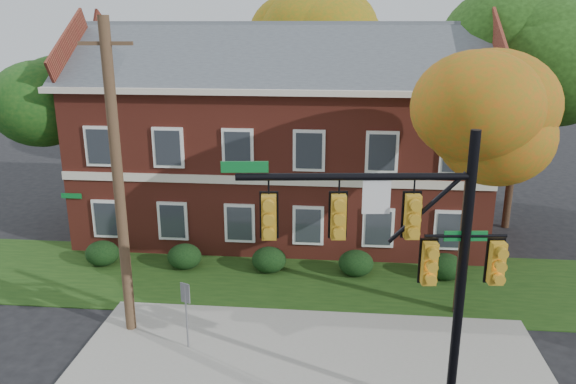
# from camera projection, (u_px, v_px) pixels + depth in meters

# --- Properties ---
(ground) EXTENTS (120.00, 120.00, 0.00)m
(ground) POSITION_uv_depth(u_px,v_px,m) (308.00, 372.00, 16.28)
(ground) COLOR black
(ground) RESTS_ON ground
(sidewalk) EXTENTS (14.00, 5.00, 0.08)m
(sidewalk) POSITION_uv_depth(u_px,v_px,m) (310.00, 352.00, 17.22)
(sidewalk) COLOR gray
(sidewalk) RESTS_ON ground
(grass_strip) EXTENTS (30.00, 6.00, 0.04)m
(grass_strip) POSITION_uv_depth(u_px,v_px,m) (317.00, 281.00, 21.99)
(grass_strip) COLOR #193811
(grass_strip) RESTS_ON ground
(apartment_building) EXTENTS (18.80, 8.80, 9.74)m
(apartment_building) POSITION_uv_depth(u_px,v_px,m) (282.00, 128.00, 26.41)
(apartment_building) COLOR maroon
(apartment_building) RESTS_ON ground
(hedge_far_left) EXTENTS (1.40, 1.26, 1.05)m
(hedge_far_left) POSITION_uv_depth(u_px,v_px,m) (102.00, 253.00, 23.33)
(hedge_far_left) COLOR black
(hedge_far_left) RESTS_ON ground
(hedge_left) EXTENTS (1.40, 1.26, 1.05)m
(hedge_left) POSITION_uv_depth(u_px,v_px,m) (185.00, 257.00, 23.01)
(hedge_left) COLOR black
(hedge_left) RESTS_ON ground
(hedge_center) EXTENTS (1.40, 1.26, 1.05)m
(hedge_center) POSITION_uv_depth(u_px,v_px,m) (269.00, 260.00, 22.70)
(hedge_center) COLOR black
(hedge_center) RESTS_ON ground
(hedge_right) EXTENTS (1.40, 1.26, 1.05)m
(hedge_right) POSITION_uv_depth(u_px,v_px,m) (356.00, 263.00, 22.38)
(hedge_right) COLOR black
(hedge_right) RESTS_ON ground
(hedge_far_right) EXTENTS (1.40, 1.26, 1.05)m
(hedge_far_right) POSITION_uv_depth(u_px,v_px,m) (445.00, 267.00, 22.06)
(hedge_far_right) COLOR black
(hedge_far_right) RESTS_ON ground
(tree_near_right) EXTENTS (4.50, 4.25, 8.58)m
(tree_near_right) POSITION_uv_depth(u_px,v_px,m) (484.00, 125.00, 17.55)
(tree_near_right) COLOR black
(tree_near_right) RESTS_ON ground
(tree_left_rear) EXTENTS (5.40, 5.10, 8.88)m
(tree_left_rear) POSITION_uv_depth(u_px,v_px,m) (69.00, 92.00, 25.74)
(tree_left_rear) COLOR black
(tree_left_rear) RESTS_ON ground
(tree_right_rear) EXTENTS (6.30, 5.95, 10.62)m
(tree_right_rear) POSITION_uv_depth(u_px,v_px,m) (533.00, 60.00, 25.28)
(tree_right_rear) COLOR black
(tree_right_rear) RESTS_ON ground
(tree_far_rear) EXTENTS (6.84, 6.46, 11.52)m
(tree_far_rear) POSITION_uv_depth(u_px,v_px,m) (319.00, 38.00, 32.64)
(tree_far_rear) COLOR black
(tree_far_rear) RESTS_ON ground
(traffic_signal) EXTENTS (6.67, 0.97, 7.47)m
(traffic_signal) POSITION_uv_depth(u_px,v_px,m) (408.00, 249.00, 13.16)
(traffic_signal) COLOR gray
(traffic_signal) RESTS_ON ground
(utility_pole) EXTENTS (1.55, 0.36, 9.94)m
(utility_pole) POSITION_uv_depth(u_px,v_px,m) (118.00, 183.00, 17.08)
(utility_pole) COLOR #4B3823
(utility_pole) RESTS_ON ground
(sign_post) EXTENTS (0.32, 0.17, 2.25)m
(sign_post) POSITION_uv_depth(u_px,v_px,m) (186.00, 305.00, 16.99)
(sign_post) COLOR slate
(sign_post) RESTS_ON ground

